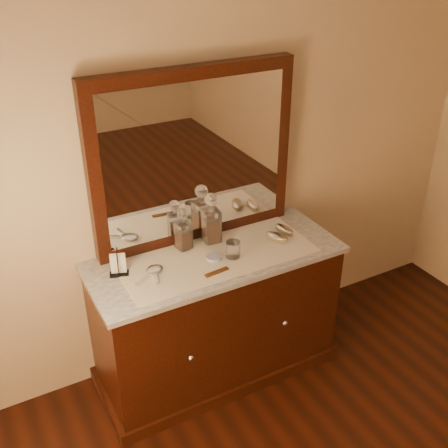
{
  "coord_description": "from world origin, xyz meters",
  "views": [
    {
      "loc": [
        -1.17,
        -0.31,
        2.48
      ],
      "look_at": [
        0.0,
        1.85,
        1.1
      ],
      "focal_mm": 43.2,
      "sensor_mm": 36.0,
      "label": 1
    }
  ],
  "objects_px": {
    "decanter_left": "(183,233)",
    "decanter_right": "(211,223)",
    "comb": "(217,272)",
    "hand_mirror_outer": "(154,271)",
    "brush_far": "(284,230)",
    "brush_near": "(277,237)",
    "napkin_rack": "(118,265)",
    "mirror_frame": "(194,157)",
    "hand_mirror_inner": "(153,271)",
    "dresser_cabinet": "(216,317)",
    "pin_dish": "(214,258)"
  },
  "relations": [
    {
      "from": "decanter_left",
      "to": "decanter_right",
      "type": "distance_m",
      "value": 0.18
    },
    {
      "from": "comb",
      "to": "hand_mirror_outer",
      "type": "bearing_deg",
      "value": 144.81
    },
    {
      "from": "decanter_right",
      "to": "brush_far",
      "type": "relative_size",
      "value": 2.06
    },
    {
      "from": "comb",
      "to": "hand_mirror_outer",
      "type": "height_order",
      "value": "hand_mirror_outer"
    },
    {
      "from": "brush_near",
      "to": "brush_far",
      "type": "height_order",
      "value": "brush_near"
    },
    {
      "from": "decanter_right",
      "to": "napkin_rack",
      "type": "bearing_deg",
      "value": -173.34
    },
    {
      "from": "mirror_frame",
      "to": "hand_mirror_inner",
      "type": "height_order",
      "value": "mirror_frame"
    },
    {
      "from": "comb",
      "to": "hand_mirror_outer",
      "type": "relative_size",
      "value": 0.75
    },
    {
      "from": "napkin_rack",
      "to": "decanter_right",
      "type": "xyz_separation_m",
      "value": [
        0.59,
        0.07,
        0.06
      ]
    },
    {
      "from": "mirror_frame",
      "to": "brush_near",
      "type": "height_order",
      "value": "mirror_frame"
    },
    {
      "from": "brush_near",
      "to": "napkin_rack",
      "type": "bearing_deg",
      "value": 173.28
    },
    {
      "from": "mirror_frame",
      "to": "hand_mirror_inner",
      "type": "relative_size",
      "value": 5.8
    },
    {
      "from": "mirror_frame",
      "to": "comb",
      "type": "xyz_separation_m",
      "value": [
        -0.08,
        -0.41,
        -0.49
      ]
    },
    {
      "from": "hand_mirror_outer",
      "to": "hand_mirror_inner",
      "type": "distance_m",
      "value": 0.01
    },
    {
      "from": "decanter_left",
      "to": "brush_near",
      "type": "height_order",
      "value": "decanter_left"
    },
    {
      "from": "decanter_left",
      "to": "hand_mirror_outer",
      "type": "distance_m",
      "value": 0.3
    },
    {
      "from": "napkin_rack",
      "to": "brush_near",
      "type": "height_order",
      "value": "napkin_rack"
    },
    {
      "from": "napkin_rack",
      "to": "hand_mirror_outer",
      "type": "xyz_separation_m",
      "value": [
        0.17,
        -0.07,
        -0.05
      ]
    },
    {
      "from": "dresser_cabinet",
      "to": "decanter_right",
      "type": "distance_m",
      "value": 0.58
    },
    {
      "from": "brush_far",
      "to": "hand_mirror_outer",
      "type": "height_order",
      "value": "brush_far"
    },
    {
      "from": "napkin_rack",
      "to": "hand_mirror_inner",
      "type": "height_order",
      "value": "napkin_rack"
    },
    {
      "from": "pin_dish",
      "to": "comb",
      "type": "height_order",
      "value": "pin_dish"
    },
    {
      "from": "pin_dish",
      "to": "brush_near",
      "type": "xyz_separation_m",
      "value": [
        0.42,
        0.0,
        0.01
      ]
    },
    {
      "from": "napkin_rack",
      "to": "mirror_frame",
      "type": "bearing_deg",
      "value": 17.52
    },
    {
      "from": "pin_dish",
      "to": "decanter_left",
      "type": "bearing_deg",
      "value": 118.65
    },
    {
      "from": "comb",
      "to": "decanter_left",
      "type": "bearing_deg",
      "value": 93.3
    },
    {
      "from": "napkin_rack",
      "to": "decanter_left",
      "type": "relative_size",
      "value": 0.59
    },
    {
      "from": "dresser_cabinet",
      "to": "hand_mirror_outer",
      "type": "xyz_separation_m",
      "value": [
        -0.37,
        0.0,
        0.45
      ]
    },
    {
      "from": "comb",
      "to": "napkin_rack",
      "type": "height_order",
      "value": "napkin_rack"
    },
    {
      "from": "mirror_frame",
      "to": "napkin_rack",
      "type": "bearing_deg",
      "value": -162.48
    },
    {
      "from": "decanter_right",
      "to": "hand_mirror_inner",
      "type": "height_order",
      "value": "decanter_right"
    },
    {
      "from": "comb",
      "to": "napkin_rack",
      "type": "bearing_deg",
      "value": 146.87
    },
    {
      "from": "mirror_frame",
      "to": "hand_mirror_outer",
      "type": "xyz_separation_m",
      "value": [
        -0.37,
        -0.24,
        -0.49
      ]
    },
    {
      "from": "mirror_frame",
      "to": "brush_far",
      "type": "height_order",
      "value": "mirror_frame"
    },
    {
      "from": "comb",
      "to": "hand_mirror_inner",
      "type": "relative_size",
      "value": 0.69
    },
    {
      "from": "pin_dish",
      "to": "brush_near",
      "type": "bearing_deg",
      "value": 0.16
    },
    {
      "from": "dresser_cabinet",
      "to": "decanter_left",
      "type": "relative_size",
      "value": 5.52
    },
    {
      "from": "pin_dish",
      "to": "hand_mirror_outer",
      "type": "relative_size",
      "value": 0.46
    },
    {
      "from": "brush_far",
      "to": "hand_mirror_outer",
      "type": "distance_m",
      "value": 0.84
    },
    {
      "from": "decanter_right",
      "to": "hand_mirror_inner",
      "type": "bearing_deg",
      "value": -161.42
    },
    {
      "from": "mirror_frame",
      "to": "hand_mirror_outer",
      "type": "relative_size",
      "value": 6.37
    },
    {
      "from": "comb",
      "to": "hand_mirror_inner",
      "type": "height_order",
      "value": "hand_mirror_inner"
    },
    {
      "from": "pin_dish",
      "to": "napkin_rack",
      "type": "xyz_separation_m",
      "value": [
        -0.51,
        0.11,
        0.05
      ]
    },
    {
      "from": "brush_near",
      "to": "decanter_right",
      "type": "bearing_deg",
      "value": 152.49
    },
    {
      "from": "napkin_rack",
      "to": "brush_far",
      "type": "height_order",
      "value": "napkin_rack"
    },
    {
      "from": "decanter_left",
      "to": "brush_far",
      "type": "height_order",
      "value": "decanter_left"
    },
    {
      "from": "dresser_cabinet",
      "to": "hand_mirror_outer",
      "type": "relative_size",
      "value": 7.43
    },
    {
      "from": "pin_dish",
      "to": "comb",
      "type": "relative_size",
      "value": 0.61
    },
    {
      "from": "hand_mirror_outer",
      "to": "hand_mirror_inner",
      "type": "height_order",
      "value": "hand_mirror_inner"
    },
    {
      "from": "decanter_right",
      "to": "brush_near",
      "type": "relative_size",
      "value": 1.95
    }
  ]
}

